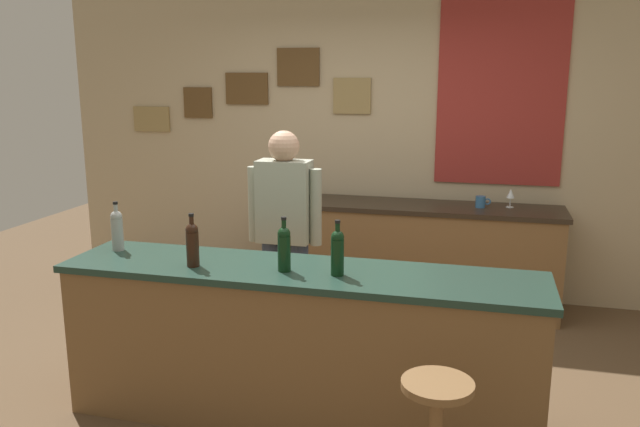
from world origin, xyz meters
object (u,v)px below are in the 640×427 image
(wine_bottle_b, at_px, (192,243))
(wine_glass_a, at_px, (286,187))
(wine_bottle_a, at_px, (117,229))
(wine_bottle_d, at_px, (337,251))
(coffee_mug, at_px, (481,202))
(wine_bottle_c, at_px, (284,247))
(bartender, at_px, (285,230))
(wine_glass_b, at_px, (511,194))
(bar_stool, at_px, (436,427))

(wine_bottle_b, xyz_separation_m, wine_glass_a, (-0.11, 2.09, -0.05))
(wine_bottle_a, xyz_separation_m, wine_glass_a, (0.48, 1.90, -0.05))
(wine_bottle_b, height_order, wine_bottle_d, same)
(coffee_mug, bearing_deg, wine_bottle_a, -137.48)
(wine_bottle_c, xyz_separation_m, coffee_mug, (1.03, 2.12, -0.11))
(bartender, xyz_separation_m, coffee_mug, (1.29, 1.30, 0.01))
(bartender, distance_m, wine_glass_b, 2.05)
(bar_stool, bearing_deg, wine_bottle_c, 145.12)
(bartender, xyz_separation_m, bar_stool, (1.15, -1.44, -0.48))
(wine_glass_a, bearing_deg, wine_bottle_c, -72.62)
(bartender, bearing_deg, bar_stool, -51.38)
(wine_bottle_b, bearing_deg, bar_stool, -22.12)
(wine_bottle_d, relative_size, wine_glass_a, 1.97)
(wine_glass_a, xyz_separation_m, wine_glass_b, (1.91, 0.14, 0.00))
(bar_stool, relative_size, wine_glass_a, 4.39)
(wine_bottle_a, distance_m, coffee_mug, 2.93)
(bar_stool, height_order, wine_bottle_d, wine_bottle_d)
(wine_bottle_a, xyz_separation_m, wine_glass_b, (2.39, 2.04, -0.05))
(wine_bottle_c, distance_m, coffee_mug, 2.36)
(wine_bottle_c, bearing_deg, wine_glass_a, 107.38)
(wine_bottle_c, relative_size, wine_bottle_d, 1.00)
(wine_bottle_a, distance_m, wine_glass_a, 1.96)
(wine_glass_b, bearing_deg, wine_bottle_c, -120.09)
(wine_bottle_b, bearing_deg, wine_bottle_d, 3.25)
(bar_stool, height_order, wine_glass_a, wine_glass_a)
(wine_glass_b, xyz_separation_m, coffee_mug, (-0.24, -0.07, -0.06))
(bar_stool, distance_m, wine_glass_b, 2.89)
(bar_stool, height_order, wine_glass_b, wine_glass_b)
(bar_stool, distance_m, coffee_mug, 2.79)
(wine_bottle_d, xyz_separation_m, wine_glass_a, (-0.94, 2.05, -0.05))
(bartender, bearing_deg, coffee_mug, 45.25)
(wine_bottle_a, relative_size, wine_bottle_c, 1.00)
(coffee_mug, bearing_deg, wine_glass_a, -177.48)
(bar_stool, distance_m, wine_bottle_c, 1.24)
(bartender, xyz_separation_m, wine_bottle_c, (0.26, -0.82, 0.12))
(wine_glass_a, relative_size, wine_glass_b, 1.00)
(wine_bottle_c, bearing_deg, coffee_mug, 64.04)
(bartender, xyz_separation_m, wine_bottle_a, (-0.86, -0.67, 0.12))
(bartender, distance_m, wine_bottle_a, 1.10)
(coffee_mug, bearing_deg, bartender, -134.75)
(wine_bottle_a, height_order, coffee_mug, wine_bottle_a)
(wine_bottle_c, xyz_separation_m, wine_glass_a, (-0.64, 2.05, -0.05))
(wine_bottle_a, bearing_deg, bartender, 37.96)
(coffee_mug, bearing_deg, wine_bottle_c, -115.96)
(wine_bottle_a, distance_m, wine_bottle_b, 0.63)
(bar_stool, bearing_deg, wine_glass_a, 119.89)
(wine_bottle_c, height_order, wine_glass_b, wine_bottle_c)
(wine_glass_b, bearing_deg, wine_glass_a, -175.77)
(wine_bottle_a, height_order, wine_glass_a, wine_bottle_a)
(wine_glass_a, bearing_deg, bar_stool, -60.11)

